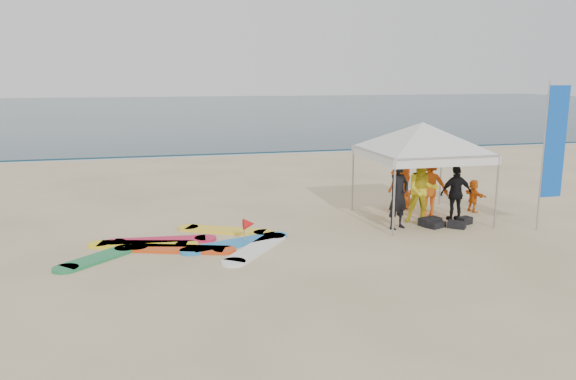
# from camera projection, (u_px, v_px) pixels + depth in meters

# --- Properties ---
(ground) EXTENTS (120.00, 120.00, 0.00)m
(ground) POSITION_uv_depth(u_px,v_px,m) (310.00, 271.00, 11.69)
(ground) COLOR beige
(ground) RESTS_ON ground
(ocean) EXTENTS (160.00, 84.00, 0.08)m
(ocean) POSITION_uv_depth(u_px,v_px,m) (173.00, 109.00, 68.71)
(ocean) COLOR #0C2633
(ocean) RESTS_ON ground
(shoreline_foam) EXTENTS (160.00, 1.20, 0.01)m
(shoreline_foam) POSITION_uv_depth(u_px,v_px,m) (211.00, 155.00, 28.99)
(shoreline_foam) COLOR silver
(shoreline_foam) RESTS_ON ground
(person_black_a) EXTENTS (0.78, 0.66, 1.82)m
(person_black_a) POSITION_uv_depth(u_px,v_px,m) (399.00, 195.00, 14.78)
(person_black_a) COLOR black
(person_black_a) RESTS_ON ground
(person_yellow) EXTENTS (1.04, 0.90, 1.84)m
(person_yellow) POSITION_uv_depth(u_px,v_px,m) (422.00, 190.00, 15.38)
(person_yellow) COLOR yellow
(person_yellow) RESTS_ON ground
(person_orange_a) EXTENTS (1.29, 0.92, 1.80)m
(person_orange_a) POSITION_uv_depth(u_px,v_px,m) (429.00, 186.00, 16.10)
(person_orange_a) COLOR #E25814
(person_orange_a) RESTS_ON ground
(person_black_b) EXTENTS (0.94, 0.44, 1.56)m
(person_black_b) POSITION_uv_depth(u_px,v_px,m) (456.00, 193.00, 15.62)
(person_black_b) COLOR black
(person_black_b) RESTS_ON ground
(person_orange_b) EXTENTS (1.05, 0.91, 1.81)m
(person_orange_b) POSITION_uv_depth(u_px,v_px,m) (401.00, 180.00, 16.91)
(person_orange_b) COLOR #CB4F12
(person_orange_b) RESTS_ON ground
(person_seated) EXTENTS (0.38, 0.93, 0.97)m
(person_seated) POSITION_uv_depth(u_px,v_px,m) (473.00, 196.00, 16.71)
(person_seated) COLOR orange
(person_seated) RESTS_ON ground
(canopy_tent) EXTENTS (4.14, 4.14, 3.13)m
(canopy_tent) POSITION_uv_depth(u_px,v_px,m) (423.00, 123.00, 15.47)
(canopy_tent) COLOR #A5A5A8
(canopy_tent) RESTS_ON ground
(feather_flag) EXTENTS (0.65, 0.04, 3.87)m
(feather_flag) POSITION_uv_depth(u_px,v_px,m) (554.00, 144.00, 14.40)
(feather_flag) COLOR #A5A5A8
(feather_flag) RESTS_ON ground
(marker_pennant) EXTENTS (0.28, 0.28, 0.64)m
(marker_pennant) POSITION_uv_depth(u_px,v_px,m) (249.00, 224.00, 13.47)
(marker_pennant) COLOR #A5A5A8
(marker_pennant) RESTS_ON ground
(gear_pile) EXTENTS (1.54, 0.90, 0.22)m
(gear_pile) POSITION_uv_depth(u_px,v_px,m) (442.00, 223.00, 15.14)
(gear_pile) COLOR black
(gear_pile) RESTS_ON ground
(surfboard_spread) EXTENTS (5.18, 3.50, 0.07)m
(surfboard_spread) POSITION_uv_depth(u_px,v_px,m) (190.00, 244.00, 13.42)
(surfboard_spread) COLOR yellow
(surfboard_spread) RESTS_ON ground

